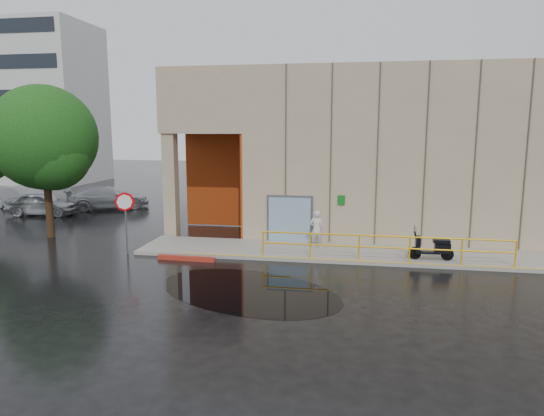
{
  "coord_description": "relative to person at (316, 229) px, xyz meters",
  "views": [
    {
      "loc": [
        3.04,
        -15.47,
        5.26
      ],
      "look_at": [
        -0.11,
        3.0,
        2.15
      ],
      "focal_mm": 32.0,
      "sensor_mm": 36.0,
      "label": 1
    }
  ],
  "objects": [
    {
      "name": "scooter",
      "position": [
        4.6,
        -1.2,
        -0.06
      ],
      "size": [
        1.72,
        0.58,
        1.32
      ],
      "rotation": [
        0.0,
        0.0,
        0.02
      ],
      "color": "black",
      "rests_on": "sidewalk"
    },
    {
      "name": "ground",
      "position": [
        -1.5,
        -4.9,
        -0.96
      ],
      "size": [
        120.0,
        120.0,
        0.0
      ],
      "primitive_type": "plane",
      "color": "black",
      "rests_on": "ground"
    },
    {
      "name": "guardrail",
      "position": [
        2.75,
        -1.75,
        -0.29
      ],
      "size": [
        9.56,
        0.06,
        1.03
      ],
      "color": "#EBAC0C",
      "rests_on": "sidewalk"
    },
    {
      "name": "building",
      "position": [
        3.6,
        6.08,
        3.24
      ],
      "size": [
        20.0,
        10.17,
        8.0
      ],
      "color": "tan",
      "rests_on": "ground"
    },
    {
      "name": "stop_sign",
      "position": [
        -7.76,
        -1.96,
        0.96
      ],
      "size": [
        0.72,
        0.42,
        2.65
      ],
      "rotation": [
        0.0,
        0.0,
        0.11
      ],
      "color": "#5A5A5E",
      "rests_on": "ground"
    },
    {
      "name": "person",
      "position": [
        0.0,
        0.0,
        0.0
      ],
      "size": [
        0.66,
        0.5,
        1.63
      ],
      "primitive_type": "imported",
      "rotation": [
        0.0,
        0.0,
        3.34
      ],
      "color": "silver",
      "rests_on": "sidewalk"
    },
    {
      "name": "tree_near",
      "position": [
        -12.85,
        0.55,
        3.64
      ],
      "size": [
        4.94,
        4.94,
        7.28
      ],
      "rotation": [
        0.0,
        0.0,
        0.25
      ],
      "color": "black",
      "rests_on": "ground"
    },
    {
      "name": "red_curb",
      "position": [
        -5.02,
        -2.4,
        -0.87
      ],
      "size": [
        2.41,
        0.28,
        0.18
      ],
      "primitive_type": "cube",
      "rotation": [
        0.0,
        0.0,
        -0.04
      ],
      "color": "#9F2819",
      "rests_on": "ground"
    },
    {
      "name": "car_a",
      "position": [
        -17.13,
        5.91,
        -0.26
      ],
      "size": [
        4.34,
        2.19,
        1.42
      ],
      "primitive_type": "imported",
      "rotation": [
        0.0,
        0.0,
        1.7
      ],
      "color": "silver",
      "rests_on": "ground"
    },
    {
      "name": "sidewalk",
      "position": [
        2.5,
        -0.4,
        -0.89
      ],
      "size": [
        20.0,
        3.0,
        0.15
      ],
      "primitive_type": "cube",
      "color": "gray",
      "rests_on": "ground"
    },
    {
      "name": "distant_building",
      "position": [
        -29.5,
        23.07,
        6.54
      ],
      "size": [
        12.0,
        8.08,
        15.0
      ],
      "color": "beige",
      "rests_on": "ground"
    },
    {
      "name": "puddle",
      "position": [
        -1.79,
        -5.56,
        -0.96
      ],
      "size": [
        7.66,
        6.38,
        0.01
      ],
      "primitive_type": "cube",
      "rotation": [
        0.0,
        0.0,
        -0.42
      ],
      "color": "black",
      "rests_on": "ground"
    },
    {
      "name": "car_c",
      "position": [
        -14.33,
        8.74,
        -0.21
      ],
      "size": [
        5.59,
        4.3,
        1.51
      ],
      "primitive_type": "imported",
      "rotation": [
        0.0,
        0.0,
        2.06
      ],
      "color": "#AEB2B7",
      "rests_on": "ground"
    },
    {
      "name": "car_b",
      "position": [
        -19.87,
        7.9,
        -0.22
      ],
      "size": [
        4.8,
        2.84,
        1.49
      ],
      "primitive_type": "imported",
      "rotation": [
        0.0,
        0.0,
        1.27
      ],
      "color": "#B9B9BB",
      "rests_on": "ground"
    }
  ]
}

